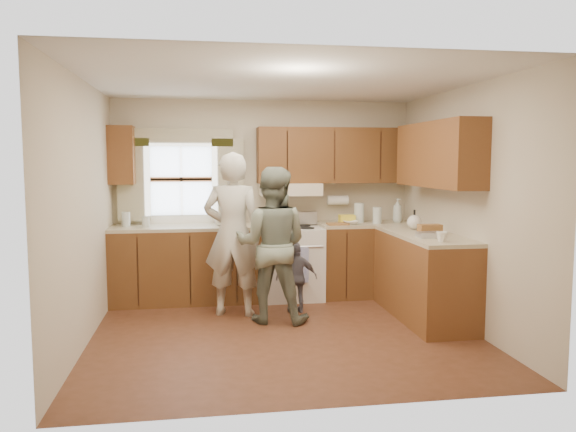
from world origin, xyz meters
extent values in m
plane|color=#4C2917|center=(0.00, 0.00, 0.00)|extent=(3.80, 3.80, 0.00)
plane|color=white|center=(0.00, 0.00, 2.50)|extent=(3.80, 3.80, 0.00)
plane|color=beige|center=(0.00, 1.75, 1.25)|extent=(3.80, 0.00, 3.80)
plane|color=beige|center=(0.00, -1.75, 1.25)|extent=(3.80, 0.00, 3.80)
plane|color=beige|center=(-1.90, 0.00, 1.25)|extent=(0.00, 3.50, 3.50)
plane|color=beige|center=(1.90, 0.00, 1.25)|extent=(0.00, 3.50, 3.50)
cube|color=#3F200D|center=(-0.99, 1.45, 0.45)|extent=(1.82, 0.60, 0.90)
cube|color=#3F200D|center=(1.29, 1.45, 0.45)|extent=(1.22, 0.60, 0.90)
cube|color=#43210F|center=(1.60, 0.32, 0.45)|extent=(0.60, 1.65, 0.90)
cube|color=#C1B591|center=(-0.99, 1.45, 0.92)|extent=(1.82, 0.60, 0.04)
cube|color=#C1B591|center=(1.29, 1.45, 0.92)|extent=(1.22, 0.60, 0.04)
cube|color=#C1B591|center=(1.60, 0.32, 0.92)|extent=(0.60, 1.65, 0.04)
cube|color=#3F200D|center=(0.90, 1.58, 1.80)|extent=(2.00, 0.33, 0.70)
cube|color=#43210F|center=(-1.75, 1.58, 1.80)|extent=(0.30, 0.33, 0.70)
cube|color=#43210F|center=(1.73, 0.32, 1.80)|extent=(0.33, 1.65, 0.70)
cube|color=beige|center=(0.30, 1.52, 1.38)|extent=(0.76, 0.45, 0.15)
cube|color=silver|center=(-1.05, 1.73, 1.50)|extent=(0.90, 0.03, 0.90)
cube|color=yellow|center=(-1.63, 1.68, 1.50)|extent=(0.40, 0.05, 1.02)
cube|color=yellow|center=(-0.47, 1.68, 1.50)|extent=(0.40, 0.05, 1.02)
cube|color=yellow|center=(-1.05, 1.68, 2.02)|extent=(1.30, 0.05, 0.22)
cylinder|color=white|center=(0.95, 1.65, 1.22)|extent=(0.27, 0.12, 0.12)
imported|color=silver|center=(-0.59, 1.41, 0.99)|extent=(0.16, 0.16, 0.09)
imported|color=silver|center=(1.70, 1.45, 1.09)|extent=(0.16, 0.16, 0.31)
imported|color=silver|center=(1.04, 1.29, 0.96)|extent=(0.20, 0.20, 0.05)
imported|color=silver|center=(1.52, -0.29, 0.99)|extent=(0.12, 0.12, 0.10)
cylinder|color=silver|center=(-1.71, 1.48, 1.03)|extent=(0.10, 0.10, 0.18)
cylinder|color=silver|center=(-1.46, 1.38, 1.01)|extent=(0.09, 0.09, 0.14)
cube|color=olive|center=(0.86, 1.28, 0.95)|extent=(0.26, 0.19, 0.02)
cube|color=yellow|center=(1.02, 1.44, 0.99)|extent=(0.19, 0.14, 0.11)
cylinder|color=silver|center=(1.20, 1.49, 1.07)|extent=(0.13, 0.13, 0.25)
cylinder|color=silver|center=(1.39, 1.34, 1.04)|extent=(0.11, 0.11, 0.21)
sphere|color=silver|center=(1.63, 0.71, 1.02)|extent=(0.17, 0.17, 0.17)
cube|color=olive|center=(1.63, 0.25, 0.99)|extent=(0.24, 0.13, 0.11)
cube|color=silver|center=(1.53, 0.01, 0.97)|extent=(0.25, 0.17, 0.06)
cube|color=silver|center=(0.30, 1.43, 0.45)|extent=(0.76, 0.64, 0.90)
cube|color=#B7B7BC|center=(0.30, 1.69, 0.99)|extent=(0.76, 0.10, 0.16)
cylinder|color=#B7B7BC|center=(0.30, 1.11, 0.70)|extent=(0.68, 0.03, 0.03)
cube|color=#4851A8|center=(0.35, 1.09, 0.48)|extent=(0.22, 0.02, 0.42)
cylinder|color=black|center=(0.12, 1.55, 0.91)|extent=(0.18, 0.18, 0.01)
cylinder|color=black|center=(0.48, 1.55, 0.91)|extent=(0.18, 0.18, 0.01)
cylinder|color=black|center=(0.12, 1.30, 0.91)|extent=(0.18, 0.18, 0.01)
cylinder|color=black|center=(0.48, 1.30, 0.91)|extent=(0.18, 0.18, 0.01)
imported|color=beige|center=(-0.46, 0.78, 0.92)|extent=(0.76, 0.59, 1.83)
imported|color=#293E2C|center=(-0.06, 0.46, 0.84)|extent=(0.96, 0.84, 1.67)
imported|color=slate|center=(0.26, 0.76, 0.40)|extent=(0.49, 0.23, 0.81)
camera|label=1|loc=(-0.82, -5.45, 1.75)|focal=35.00mm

